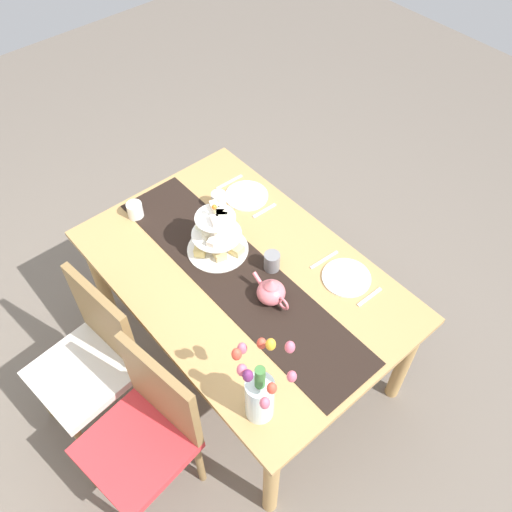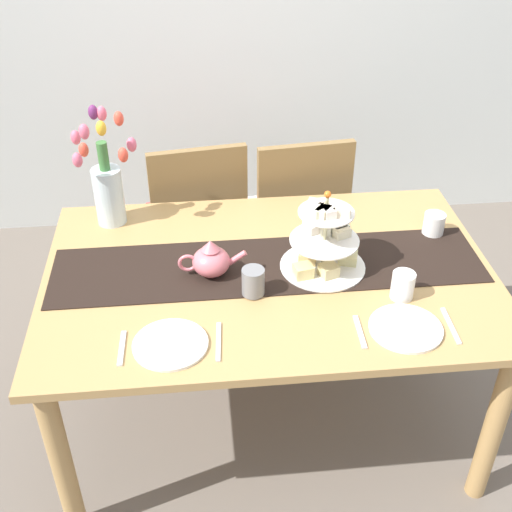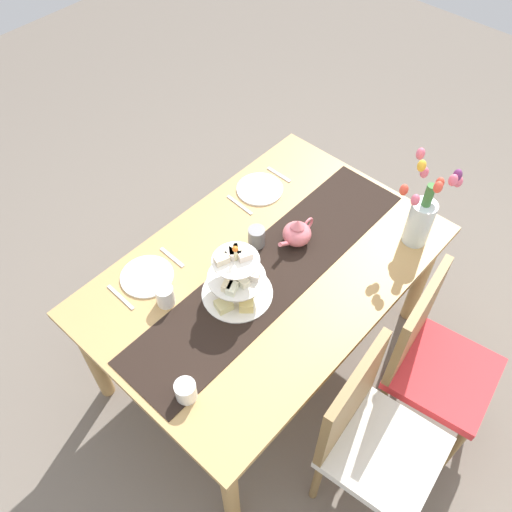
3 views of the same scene
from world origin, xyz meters
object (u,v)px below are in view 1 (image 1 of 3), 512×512
(tiered_cake_stand, at_px, (216,236))
(mug_grey, at_px, (272,261))
(cream_jug, at_px, (135,210))
(knife_right, at_px, (230,182))
(dining_table, at_px, (243,285))
(dinner_plate_right, at_px, (247,196))
(fork_left, at_px, (370,297))
(teapot, at_px, (271,292))
(dinner_plate_left, at_px, (346,278))
(mug_white_text, at_px, (219,200))
(fork_right, at_px, (264,211))
(knife_left, at_px, (324,260))
(tulip_vase, at_px, (260,391))
(chair_right, at_px, (92,356))
(chair_left, at_px, (146,430))

(tiered_cake_stand, relative_size, mug_grey, 3.20)
(cream_jug, relative_size, knife_right, 0.50)
(dining_table, relative_size, knife_right, 9.24)
(dinner_plate_right, height_order, mug_grey, mug_grey)
(tiered_cake_stand, xyz_separation_m, fork_left, (-0.68, -0.35, -0.10))
(tiered_cake_stand, bearing_deg, teapot, -179.76)
(teapot, xyz_separation_m, dinner_plate_left, (-0.14, -0.35, -0.05))
(teapot, bearing_deg, mug_white_text, -16.96)
(fork_left, relative_size, mug_white_text, 1.58)
(dinner_plate_right, distance_m, fork_right, 0.15)
(dining_table, bearing_deg, knife_left, -119.39)
(tiered_cake_stand, height_order, teapot, tiered_cake_stand)
(fork_right, bearing_deg, tulip_vase, 137.84)
(dinner_plate_right, xyz_separation_m, mug_white_text, (0.03, 0.16, 0.04))
(dining_table, relative_size, fork_right, 10.47)
(dinner_plate_left, relative_size, mug_grey, 2.42)
(dinner_plate_left, bearing_deg, tiered_cake_stand, 33.39)
(teapot, relative_size, cream_jug, 2.80)
(chair_right, height_order, tulip_vase, tulip_vase)
(chair_left, bearing_deg, mug_white_text, -54.56)
(tulip_vase, xyz_separation_m, fork_right, (0.81, -0.74, -0.17))
(dinner_plate_left, height_order, fork_left, dinner_plate_left)
(dining_table, xyz_separation_m, knife_left, (-0.20, -0.35, 0.10))
(chair_left, distance_m, knife_left, 1.12)
(chair_left, relative_size, knife_right, 5.35)
(chair_left, height_order, dinner_plate_right, chair_left)
(dinner_plate_left, bearing_deg, mug_grey, 39.53)
(mug_grey, bearing_deg, tulip_vase, 134.59)
(chair_right, distance_m, tulip_vase, 0.95)
(tiered_cake_stand, xyz_separation_m, teapot, (-0.39, -0.00, -0.04))
(chair_left, xyz_separation_m, mug_white_text, (0.66, -0.93, 0.27))
(mug_grey, bearing_deg, dinner_plate_right, -26.37)
(chair_right, bearing_deg, dinner_plate_left, -117.17)
(fork_left, relative_size, dinner_plate_right, 0.65)
(dinner_plate_right, height_order, mug_white_text, mug_white_text)
(tulip_vase, relative_size, fork_left, 3.01)
(dinner_plate_left, distance_m, knife_left, 0.15)
(chair_right, height_order, knife_right, chair_right)
(chair_right, xyz_separation_m, tulip_vase, (-0.79, -0.35, 0.40))
(tiered_cake_stand, relative_size, fork_left, 2.03)
(dinner_plate_right, bearing_deg, chair_right, 98.73)
(dinner_plate_left, relative_size, knife_left, 1.35)
(chair_right, bearing_deg, chair_left, 179.96)
(dinner_plate_right, relative_size, mug_grey, 2.42)
(cream_jug, bearing_deg, tiered_cake_stand, -158.95)
(chair_right, xyz_separation_m, dinner_plate_left, (-0.56, -1.09, 0.23))
(teapot, xyz_separation_m, dinner_plate_right, (0.59, -0.35, -0.05))
(chair_left, xyz_separation_m, chair_right, (0.46, -0.00, 0.00))
(dinner_plate_right, xyz_separation_m, knife_right, (0.15, 0.00, -0.00))
(knife_left, height_order, mug_grey, mug_grey)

